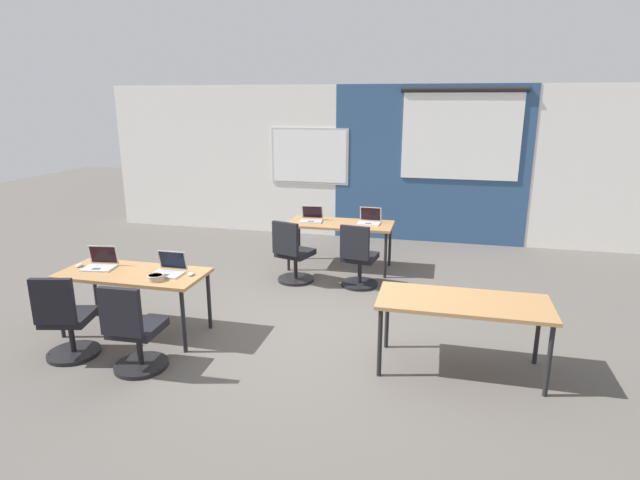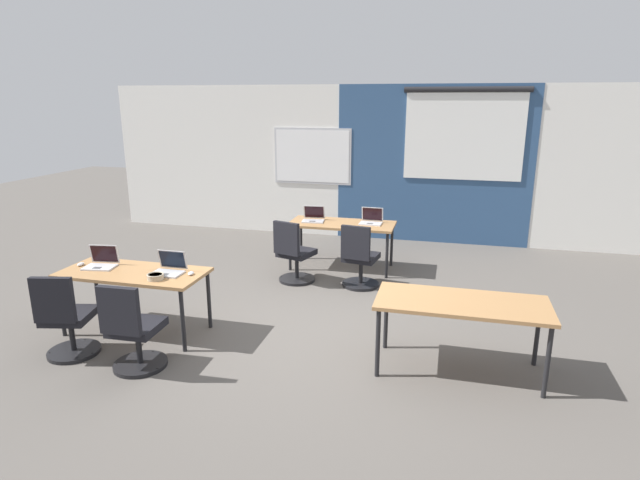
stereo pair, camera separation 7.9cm
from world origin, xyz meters
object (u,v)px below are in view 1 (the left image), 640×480
object	(u,v)px
laptop_far_right	(369,220)
snack_bowl	(156,277)
mouse_near_left_end	(80,265)
desk_near_left	(133,277)
laptop_near_left_end	(100,263)
mouse_near_left_inner	(191,274)
desk_near_right	(463,306)
chair_far_left	(293,257)
chair_far_right	(358,261)
desk_far_center	(340,227)
laptop_near_left_inner	(169,269)
laptop_far_left	(312,218)
chair_near_left_end	(66,324)
chair_near_left_inner	(134,335)

from	to	relation	value
laptop_far_right	snack_bowl	size ratio (longest dim) A/B	1.91
mouse_near_left_end	desk_near_left	bearing A→B (deg)	-2.18
laptop_near_left_end	mouse_near_left_inner	xyz separation A→B (m)	(1.11, -0.00, -0.03)
desk_near_right	chair_far_left	distance (m)	3.04
laptop_near_left_end	snack_bowl	xyz separation A→B (m)	(0.82, -0.23, -0.01)
laptop_near_left_end	mouse_near_left_end	distance (m)	0.26
laptop_near_left_end	laptop_far_right	xyz separation A→B (m)	(2.62, 2.83, -0.00)
laptop_far_right	chair_far_right	world-z (taller)	laptop_far_right
desk_far_center	laptop_near_left_inner	world-z (taller)	laptop_near_left_inner
chair_far_right	snack_bowl	bearing A→B (deg)	59.68
mouse_near_left_end	laptop_far_left	world-z (taller)	laptop_far_left
laptop_near_left_end	snack_bowl	bearing A→B (deg)	-24.17
mouse_near_left_end	chair_far_left	distance (m)	2.78
laptop_near_left_end	chair_far_right	size ratio (longest dim) A/B	0.40
chair_near_left_end	mouse_near_left_inner	xyz separation A→B (m)	(1.01, 0.75, 0.36)
desk_near_right	snack_bowl	distance (m)	3.12
laptop_far_right	laptop_near_left_end	bearing A→B (deg)	-130.95
laptop_far_right	chair_far_left	distance (m)	1.36
desk_near_right	laptop_far_right	size ratio (longest dim) A/B	4.72
mouse_near_left_end	laptop_far_left	xyz separation A→B (m)	(1.99, 2.79, 0.03)
mouse_near_left_end	laptop_far_right	bearing A→B (deg)	44.75
chair_far_right	desk_near_left	bearing A→B (deg)	51.64
mouse_near_left_inner	snack_bowl	xyz separation A→B (m)	(-0.29, -0.23, 0.02)
laptop_far_left	mouse_near_left_end	bearing A→B (deg)	-132.71
desk_far_center	chair_near_left_inner	distance (m)	3.80
chair_near_left_inner	laptop_far_right	world-z (taller)	laptop_far_right
mouse_near_left_inner	laptop_far_right	size ratio (longest dim) A/B	0.31
laptop_near_left_end	chair_near_left_inner	distance (m)	1.28
laptop_near_left_end	chair_near_left_inner	world-z (taller)	laptop_near_left_end
desk_far_center	chair_near_left_inner	xyz separation A→B (m)	(-1.28, -3.56, -0.28)
mouse_near_left_end	chair_far_right	world-z (taller)	chair_far_right
desk_near_left	laptop_near_left_inner	bearing A→B (deg)	6.54
chair_near_left_end	laptop_far_left	xyz separation A→B (m)	(1.63, 3.51, 0.39)
chair_near_left_inner	chair_far_right	size ratio (longest dim) A/B	1.00
laptop_near_left_inner	laptop_far_left	size ratio (longest dim) A/B	0.90
desk_near_left	mouse_near_left_end	distance (m)	0.69
desk_near_right	mouse_near_left_inner	size ratio (longest dim) A/B	15.06
desk_far_center	chair_near_left_inner	size ratio (longest dim) A/B	1.74
laptop_near_left_end	chair_near_left_end	world-z (taller)	laptop_near_left_end
desk_far_center	laptop_far_right	distance (m)	0.46
desk_near_right	desk_far_center	size ratio (longest dim) A/B	1.00
laptop_near_left_end	laptop_far_left	world-z (taller)	laptop_near_left_end
chair_near_left_inner	snack_bowl	bearing A→B (deg)	-84.03
mouse_near_left_end	snack_bowl	size ratio (longest dim) A/B	0.57
laptop_near_left_inner	laptop_far_right	bearing A→B (deg)	57.90
desk_near_left	mouse_near_left_inner	size ratio (longest dim) A/B	15.06
laptop_far_right	laptop_far_left	world-z (taller)	laptop_far_right
laptop_near_left_inner	laptop_far_right	world-z (taller)	laptop_far_right
desk_near_right	laptop_near_left_inner	bearing A→B (deg)	179.12
laptop_near_left_inner	laptop_far_right	distance (m)	3.34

